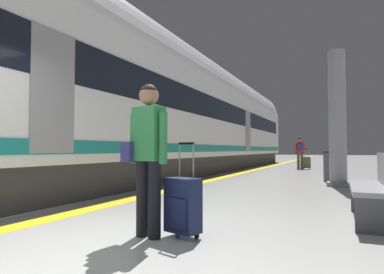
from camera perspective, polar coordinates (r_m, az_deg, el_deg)
ground_plane at (r=3.71m, az=-22.24°, el=-16.98°), size 120.00×120.00×0.00m
safety_line_strip at (r=13.05m, az=7.72°, el=-6.34°), size 0.36×80.00×0.01m
tactile_edge_band at (r=13.13m, az=6.54°, el=-6.33°), size 0.52×80.00×0.01m
high_speed_train at (r=11.11m, az=-7.00°, el=5.85°), size 2.94×35.78×4.97m
traveller_foreground at (r=3.68m, az=-7.70°, el=-1.92°), size 0.55×0.30×1.68m
rolling_suitcase_foreground at (r=3.68m, az=-1.61°, el=-11.64°), size 0.43×0.33×1.04m
passenger_near at (r=17.29m, az=18.12°, el=-2.16°), size 0.47×0.36×1.56m
suitcase_near at (r=17.06m, az=19.13°, el=-4.16°), size 0.41×0.29×0.99m
platform_pillar at (r=9.57m, az=23.78°, el=2.61°), size 0.56×0.56×3.60m
platform_bench at (r=5.02m, az=28.89°, el=-7.43°), size 0.44×1.70×0.91m
waste_bin at (r=10.72m, az=22.88°, el=-4.68°), size 0.46×0.46×0.91m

